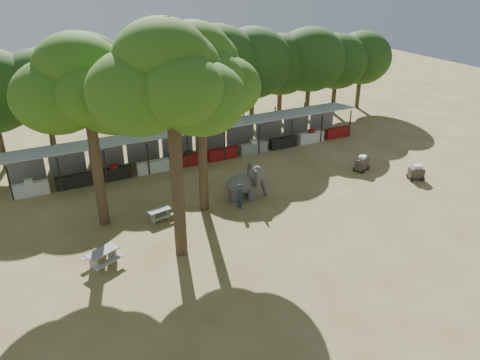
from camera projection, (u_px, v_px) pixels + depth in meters
name	position (u px, v px, depth m)	size (l,w,h in m)	color
ground	(297.00, 244.00, 25.81)	(100.00, 100.00, 0.00)	brown
vendor_stalls	(201.00, 144.00, 36.51)	(28.00, 2.99, 2.80)	gray
yard_tree_left	(82.00, 87.00, 24.43)	(7.10, 6.90, 11.02)	#332316
yard_tree_center	(167.00, 81.00, 21.18)	(7.10, 6.90, 12.04)	#332316
yard_tree_back	(196.00, 73.00, 25.92)	(7.10, 6.90, 11.36)	#332316
backdrop_trees	(175.00, 76.00, 38.85)	(46.46, 5.95, 8.33)	#332316
elephant	(246.00, 183.00, 30.33)	(2.95, 2.21, 2.21)	#464344
handler	(240.00, 196.00, 29.25)	(0.60, 0.40, 1.66)	#26384C
picnic_table_near	(103.00, 256.00, 23.78)	(2.13, 2.05, 0.83)	gray
picnic_table_far	(159.00, 213.00, 28.04)	(1.58, 1.47, 0.68)	gray
cart_front	(416.00, 172.00, 33.22)	(1.32, 1.13, 1.09)	#352A23
cart_back	(362.00, 163.00, 34.60)	(1.43, 1.22, 1.18)	#352A23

